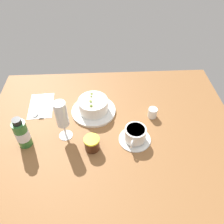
# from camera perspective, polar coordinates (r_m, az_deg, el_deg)

# --- Properties ---
(ground_plane) EXTENTS (1.10, 0.84, 0.03)m
(ground_plane) POSITION_cam_1_polar(r_m,az_deg,el_deg) (1.01, -0.19, -4.82)
(ground_plane) COLOR brown
(porridge_bowl) EXTENTS (0.20, 0.20, 0.08)m
(porridge_bowl) POSITION_cam_1_polar(r_m,az_deg,el_deg) (1.04, -4.68, 1.43)
(porridge_bowl) COLOR white
(porridge_bowl) RESTS_ON ground_plane
(cutlery_setting) EXTENTS (0.12, 0.18, 0.01)m
(cutlery_setting) POSITION_cam_1_polar(r_m,az_deg,el_deg) (1.14, -17.36, 1.42)
(cutlery_setting) COLOR white
(cutlery_setting) RESTS_ON ground_plane
(coffee_cup) EXTENTS (0.13, 0.14, 0.07)m
(coffee_cup) POSITION_cam_1_polar(r_m,az_deg,el_deg) (0.94, 5.80, -5.71)
(coffee_cup) COLOR white
(coffee_cup) RESTS_ON ground_plane
(creamer_jug) EXTENTS (0.04, 0.05, 0.05)m
(creamer_jug) POSITION_cam_1_polar(r_m,az_deg,el_deg) (1.04, 10.09, -0.18)
(creamer_jug) COLOR white
(creamer_jug) RESTS_ON ground_plane
(wine_glass) EXTENTS (0.06, 0.06, 0.19)m
(wine_glass) POSITION_cam_1_polar(r_m,az_deg,el_deg) (0.90, -12.47, -0.96)
(wine_glass) COLOR white
(wine_glass) RESTS_ON ground_plane
(jam_jar) EXTENTS (0.06, 0.06, 0.06)m
(jam_jar) POSITION_cam_1_polar(r_m,az_deg,el_deg) (0.91, -5.05, -7.86)
(jam_jar) COLOR #462312
(jam_jar) RESTS_ON ground_plane
(sauce_bottle_green) EXTENTS (0.05, 0.05, 0.14)m
(sauce_bottle_green) POSITION_cam_1_polar(r_m,az_deg,el_deg) (0.96, -21.58, -5.05)
(sauce_bottle_green) COLOR #337233
(sauce_bottle_green) RESTS_ON ground_plane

